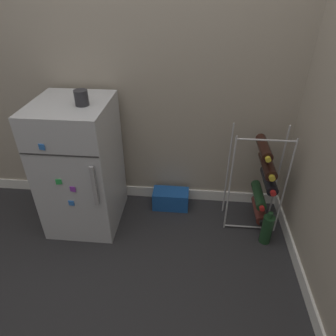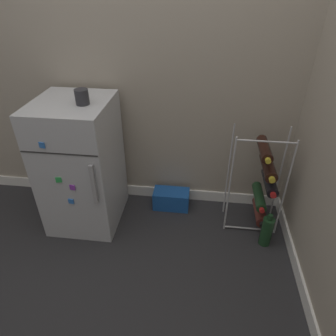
{
  "view_description": "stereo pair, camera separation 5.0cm",
  "coord_description": "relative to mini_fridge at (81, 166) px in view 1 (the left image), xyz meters",
  "views": [
    {
      "loc": [
        0.22,
        -1.43,
        1.58
      ],
      "look_at": [
        0.06,
        0.27,
        0.46
      ],
      "focal_mm": 32.0,
      "sensor_mm": 36.0,
      "label": 1
    },
    {
      "loc": [
        0.27,
        -1.43,
        1.58
      ],
      "look_at": [
        0.06,
        0.27,
        0.46
      ],
      "focal_mm": 32.0,
      "sensor_mm": 36.0,
      "label": 2
    }
  ],
  "objects": [
    {
      "name": "ground_plane",
      "position": [
        0.54,
        -0.23,
        -0.46
      ],
      "size": [
        14.0,
        14.0,
        0.0
      ],
      "primitive_type": "plane",
      "color": "#28282B"
    },
    {
      "name": "wall_back",
      "position": [
        0.54,
        0.33,
        0.78
      ],
      "size": [
        6.84,
        0.07,
        2.5
      ],
      "color": "#9E9384",
      "rests_on": "ground_plane"
    },
    {
      "name": "mini_fridge",
      "position": [
        0.0,
        0.0,
        0.0
      ],
      "size": [
        0.48,
        0.54,
        0.92
      ],
      "color": "#B7BABF",
      "rests_on": "ground_plane"
    },
    {
      "name": "wine_rack",
      "position": [
        1.26,
        0.07,
        -0.09
      ],
      "size": [
        0.37,
        0.3,
        0.75
      ],
      "color": "#B2B2B7",
      "rests_on": "ground_plane"
    },
    {
      "name": "soda_box",
      "position": [
        0.61,
        0.18,
        -0.39
      ],
      "size": [
        0.28,
        0.15,
        0.15
      ],
      "color": "#194C9E",
      "rests_on": "ground_plane"
    },
    {
      "name": "fridge_top_cup",
      "position": [
        0.1,
        -0.04,
        0.51
      ],
      "size": [
        0.08,
        0.08,
        0.09
      ],
      "color": "#28282D",
      "rests_on": "mini_fridge"
    },
    {
      "name": "loose_bottle_floor",
      "position": [
        1.29,
        -0.13,
        -0.35
      ],
      "size": [
        0.08,
        0.08,
        0.26
      ],
      "color": "#19381E",
      "rests_on": "ground_plane"
    }
  ]
}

